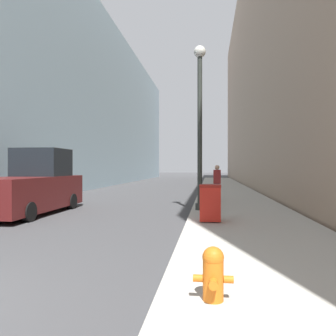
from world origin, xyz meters
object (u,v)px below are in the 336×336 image
object	(u,v)px
lamppost	(200,116)
pedestrian_on_sidewalk	(217,183)
pickup_truck	(32,187)
trash_bin	(210,202)
fire_hydrant	(213,272)

from	to	relation	value
lamppost	pedestrian_on_sidewalk	xyz separation A→B (m)	(0.73, 3.40, -2.72)
pickup_truck	pedestrian_on_sidewalk	xyz separation A→B (m)	(7.04, 4.26, -0.02)
trash_bin	pickup_truck	xyz separation A→B (m)	(-6.69, 1.74, 0.32)
trash_bin	pedestrian_on_sidewalk	xyz separation A→B (m)	(0.35, 6.00, 0.30)
pickup_truck	fire_hydrant	bearing A→B (deg)	-48.60
fire_hydrant	pedestrian_on_sidewalk	bearing A→B (deg)	88.41
trash_bin	lamppost	bearing A→B (deg)	98.44
pedestrian_on_sidewalk	trash_bin	bearing A→B (deg)	-93.32
pedestrian_on_sidewalk	fire_hydrant	bearing A→B (deg)	-91.59
fire_hydrant	lamppost	world-z (taller)	lamppost
fire_hydrant	trash_bin	size ratio (longest dim) A/B	0.59
fire_hydrant	lamppost	xyz separation A→B (m)	(-0.40, 8.48, 3.24)
fire_hydrant	lamppost	distance (m)	9.08
lamppost	pickup_truck	size ratio (longest dim) A/B	1.18
pickup_truck	lamppost	bearing A→B (deg)	7.77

